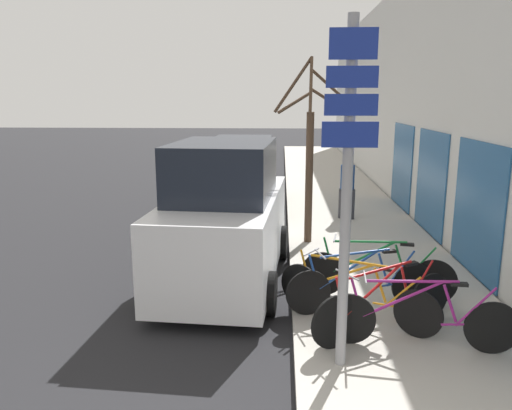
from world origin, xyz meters
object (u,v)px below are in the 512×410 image
at_px(bicycle_3, 362,285).
at_px(parked_car_1, 243,178).
at_px(signpost, 347,184).
at_px(parked_car_0, 226,220).
at_px(pedestrian_near, 347,183).
at_px(street_tree, 310,157).
at_px(bicycle_1, 385,305).
at_px(bicycle_2, 355,294).
at_px(bicycle_4, 377,274).
at_px(bicycle_0, 420,319).

xyz_separation_m(bicycle_3, parked_car_1, (-2.27, 6.92, 0.44)).
xyz_separation_m(signpost, parked_car_0, (-1.68, 3.03, -1.17)).
bearing_deg(pedestrian_near, parked_car_1, -3.96).
xyz_separation_m(bicycle_3, parked_car_0, (-2.15, 1.48, 0.58)).
relative_size(bicycle_3, street_tree, 0.57).
height_order(bicycle_3, pedestrian_near, pedestrian_near).
bearing_deg(bicycle_1, bicycle_2, 9.50).
bearing_deg(bicycle_1, pedestrian_near, -33.97).
bearing_deg(pedestrian_near, street_tree, 83.42).
bearing_deg(street_tree, parked_car_0, -127.47).
relative_size(bicycle_3, parked_car_0, 0.49).
xyz_separation_m(bicycle_2, bicycle_4, (0.44, 0.76, 0.02)).
height_order(bicycle_0, bicycle_2, bicycle_0).
xyz_separation_m(bicycle_4, parked_car_0, (-2.45, 1.07, 0.57)).
xyz_separation_m(pedestrian_near, street_tree, (-1.09, -2.19, 0.92)).
xyz_separation_m(bicycle_0, street_tree, (-1.13, 4.64, 1.45)).
relative_size(bicycle_0, pedestrian_near, 1.48).
bearing_deg(bicycle_0, pedestrian_near, 6.00).
height_order(bicycle_2, parked_car_0, parked_car_0).
xyz_separation_m(signpost, bicycle_4, (0.77, 1.95, -1.74)).
height_order(signpost, bicycle_4, signpost).
bearing_deg(signpost, street_tree, 91.33).
bearing_deg(bicycle_0, bicycle_1, 48.08).
height_order(bicycle_4, parked_car_1, parked_car_1).
bearing_deg(bicycle_1, parked_car_0, 15.21).
distance_m(bicycle_2, pedestrian_near, 6.12).
relative_size(parked_car_0, street_tree, 1.16).
xyz_separation_m(bicycle_1, pedestrian_near, (0.30, 6.45, 0.52)).
height_order(signpost, parked_car_0, signpost).
relative_size(signpost, bicycle_2, 1.90).
relative_size(bicycle_0, bicycle_3, 1.06).
distance_m(bicycle_4, pedestrian_near, 5.32).
bearing_deg(parked_car_0, street_tree, 56.53).
distance_m(parked_car_0, parked_car_1, 5.45).
bearing_deg(parked_car_0, bicycle_2, -38.44).
bearing_deg(signpost, bicycle_1, 50.34).
bearing_deg(parked_car_1, bicycle_2, -72.73).
relative_size(bicycle_3, pedestrian_near, 1.39).
distance_m(signpost, bicycle_1, 2.03).
distance_m(signpost, pedestrian_near, 7.42).
bearing_deg(signpost, bicycle_4, 68.51).
xyz_separation_m(bicycle_1, bicycle_3, (-0.19, 0.75, -0.01)).
relative_size(bicycle_0, street_tree, 0.61).
bearing_deg(pedestrian_near, bicycle_2, 103.79).
relative_size(bicycle_1, bicycle_4, 0.87).
relative_size(bicycle_4, parked_car_0, 0.52).
xyz_separation_m(bicycle_2, parked_car_0, (-2.01, 1.84, 0.59)).
xyz_separation_m(signpost, bicycle_2, (0.33, 1.19, -1.76)).
distance_m(bicycle_0, street_tree, 4.99).
xyz_separation_m(bicycle_3, street_tree, (-0.59, 3.51, 1.45)).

